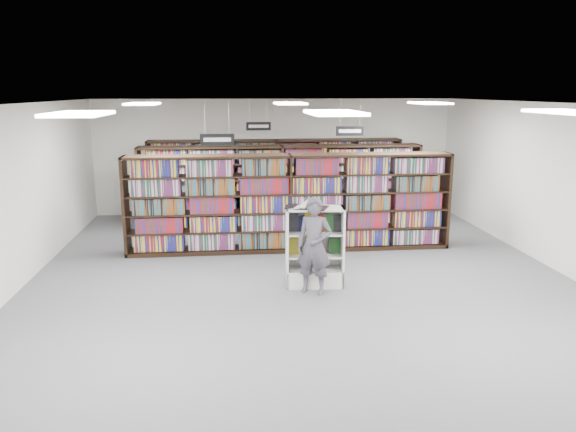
{
  "coord_description": "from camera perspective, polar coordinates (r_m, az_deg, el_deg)",
  "views": [
    {
      "loc": [
        -1.28,
        -9.81,
        3.43
      ],
      "look_at": [
        -0.2,
        0.5,
        1.1
      ],
      "focal_mm": 35.0,
      "sensor_mm": 36.0,
      "label": 1
    }
  ],
  "objects": [
    {
      "name": "wall_back",
      "position": [
        15.97,
        -1.37,
        6.08
      ],
      "size": [
        10.0,
        0.1,
        3.2
      ],
      "primitive_type": "cube",
      "color": "white",
      "rests_on": "ground"
    },
    {
      "name": "aisle_sign_center",
      "position": [
        14.86,
        -3.01,
        9.18
      ],
      "size": [
        0.65,
        0.02,
        0.8
      ],
      "color": "#B2B2B7",
      "rests_on": "ceiling"
    },
    {
      "name": "troffer_back_right",
      "position": [
        12.56,
        14.19,
        11.06
      ],
      "size": [
        0.6,
        1.2,
        0.04
      ],
      "primitive_type": "cube",
      "color": "white",
      "rests_on": "ceiling"
    },
    {
      "name": "troffer_front_right",
      "position": [
        8.05,
        26.53,
        9.45
      ],
      "size": [
        0.6,
        1.2,
        0.04
      ],
      "primitive_type": "cube",
      "color": "white",
      "rests_on": "ceiling"
    },
    {
      "name": "wall_right",
      "position": [
        11.79,
        26.31,
        2.42
      ],
      "size": [
        0.1,
        12.0,
        3.2
      ],
      "primitive_type": "cube",
      "color": "white",
      "rests_on": "ground"
    },
    {
      "name": "aisle_sign_left",
      "position": [
        10.85,
        -7.21,
        7.82
      ],
      "size": [
        0.65,
        0.02,
        0.8
      ],
      "color": "#B2B2B7",
      "rests_on": "ceiling"
    },
    {
      "name": "wall_front",
      "position": [
        4.41,
        11.69,
        -12.08
      ],
      "size": [
        10.0,
        0.1,
        3.2
      ],
      "primitive_type": "cube",
      "color": "white",
      "rests_on": "ground"
    },
    {
      "name": "bookshelf_row_far",
      "position": [
        15.74,
        -1.27,
        3.96
      ],
      "size": [
        7.0,
        0.6,
        2.1
      ],
      "color": "black",
      "rests_on": "floor"
    },
    {
      "name": "bookshelf_row_near",
      "position": [
        12.11,
        0.19,
        1.34
      ],
      "size": [
        7.0,
        0.6,
        2.1
      ],
      "color": "black",
      "rests_on": "floor"
    },
    {
      "name": "open_book",
      "position": [
        9.78,
        1.91,
        1.03
      ],
      "size": [
        0.81,
        0.65,
        0.13
      ],
      "rotation": [
        0.0,
        0.0,
        -0.39
      ],
      "color": "black",
      "rests_on": "endcap_display"
    },
    {
      "name": "bookshelf_row_mid",
      "position": [
        14.07,
        -0.69,
        2.93
      ],
      "size": [
        7.0,
        0.6,
        2.1
      ],
      "color": "black",
      "rests_on": "floor"
    },
    {
      "name": "floor",
      "position": [
        10.47,
        1.37,
        -6.46
      ],
      "size": [
        12.0,
        12.0,
        0.0
      ],
      "primitive_type": "plane",
      "color": "#505055",
      "rests_on": "ground"
    },
    {
      "name": "aisle_sign_right",
      "position": [
        13.14,
        6.31,
        8.67
      ],
      "size": [
        0.65,
        0.02,
        0.8
      ],
      "color": "#B2B2B7",
      "rests_on": "ceiling"
    },
    {
      "name": "endcap_display",
      "position": [
        10.08,
        2.69,
        -4.34
      ],
      "size": [
        1.05,
        0.58,
        1.43
      ],
      "rotation": [
        0.0,
        0.0,
        -0.07
      ],
      "color": "silver",
      "rests_on": "floor"
    },
    {
      "name": "troffer_front_left",
      "position": [
        7.03,
        -20.46,
        9.69
      ],
      "size": [
        0.6,
        1.2,
        0.04
      ],
      "primitive_type": "cube",
      "color": "white",
      "rests_on": "ceiling"
    },
    {
      "name": "troffer_back_left",
      "position": [
        11.94,
        -14.55,
        10.98
      ],
      "size": [
        0.6,
        1.2,
        0.04
      ],
      "primitive_type": "cube",
      "color": "white",
      "rests_on": "ceiling"
    },
    {
      "name": "troffer_back_center",
      "position": [
        11.88,
        0.19,
        11.36
      ],
      "size": [
        0.6,
        1.2,
        0.04
      ],
      "primitive_type": "cube",
      "color": "white",
      "rests_on": "ceiling"
    },
    {
      "name": "wall_left",
      "position": [
        10.65,
        -26.35,
        1.45
      ],
      "size": [
        0.1,
        12.0,
        3.2
      ],
      "primitive_type": "cube",
      "color": "white",
      "rests_on": "ground"
    },
    {
      "name": "shopper",
      "position": [
        9.57,
        2.68,
        -3.05
      ],
      "size": [
        0.72,
        0.61,
        1.67
      ],
      "primitive_type": "imported",
      "rotation": [
        0.0,
        0.0,
        -0.4
      ],
      "color": "#544E59",
      "rests_on": "floor"
    },
    {
      "name": "ceiling",
      "position": [
        9.9,
        1.47,
        11.33
      ],
      "size": [
        10.0,
        12.0,
        0.1
      ],
      "primitive_type": "cube",
      "color": "silver",
      "rests_on": "wall_back"
    },
    {
      "name": "troffer_front_center",
      "position": [
        6.93,
        4.72,
        10.4
      ],
      "size": [
        0.6,
        1.2,
        0.04
      ],
      "primitive_type": "cube",
      "color": "white",
      "rests_on": "ceiling"
    }
  ]
}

